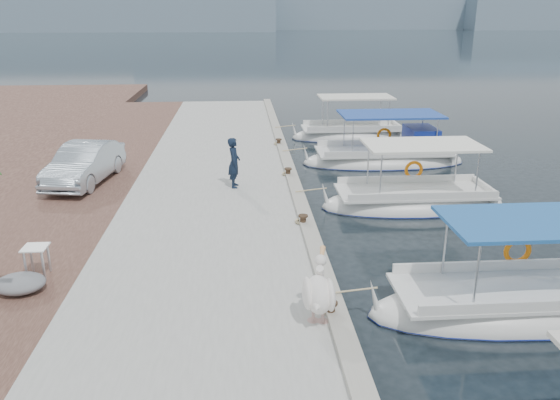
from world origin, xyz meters
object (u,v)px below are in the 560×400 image
at_px(fishing_caique_d, 386,159).
at_px(pelican, 319,292).
at_px(parked_car, 84,164).
at_px(fishing_caique_b, 523,307).
at_px(fishing_caique_e, 351,136).
at_px(fisherman, 234,163).
at_px(fishing_caique_c, 413,203).

relative_size(fishing_caique_d, pelican, 4.37).
bearing_deg(parked_car, fishing_caique_b, -28.38).
bearing_deg(fishing_caique_e, parked_car, -142.91).
xyz_separation_m(fishing_caique_b, fisherman, (-6.49, 8.21, 1.26)).
bearing_deg(fishing_caique_d, fishing_caique_c, -95.15).
bearing_deg(fishing_caique_d, pelican, -109.99).
distance_m(fishing_caique_b, fisherman, 10.54).
relative_size(fishing_caique_c, pelican, 3.88).
bearing_deg(fishing_caique_c, pelican, -119.33).
distance_m(fisherman, parked_car, 5.48).
bearing_deg(fishing_caique_b, fishing_caique_d, 89.18).
distance_m(fishing_caique_b, pelican, 4.95).
bearing_deg(pelican, fishing_caique_b, 10.06).
height_order(fishing_caique_b, fishing_caique_c, same).
bearing_deg(pelican, fishing_caique_c, 60.67).
xyz_separation_m(fishing_caique_c, fisherman, (-6.15, 1.17, 1.26)).
distance_m(pelican, fisherman, 9.22).
bearing_deg(fishing_caique_e, fishing_caique_b, -88.81).
xyz_separation_m(fisherman, parked_car, (-5.40, 0.92, -0.18)).
xyz_separation_m(fishing_caique_c, pelican, (-4.43, -7.89, 1.03)).
height_order(fishing_caique_c, fishing_caique_e, same).
height_order(fishing_caique_b, pelican, fishing_caique_b).
bearing_deg(fishing_caique_c, fishing_caique_e, 90.19).
xyz_separation_m(fishing_caique_d, fishing_caique_e, (-0.55, 5.09, -0.06)).
bearing_deg(fishing_caique_c, fishing_caique_b, -87.30).
relative_size(fishing_caique_c, fisherman, 3.62).
bearing_deg(parked_car, pelican, -45.33).
bearing_deg(fishing_caique_b, parked_car, 142.46).
bearing_deg(fishing_caique_c, fishing_caique_d, 84.85).
xyz_separation_m(fishing_caique_b, fishing_caique_e, (-0.37, 17.84, 0.00)).
height_order(fishing_caique_d, pelican, fishing_caique_d).
height_order(fishing_caique_b, fishing_caique_d, same).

